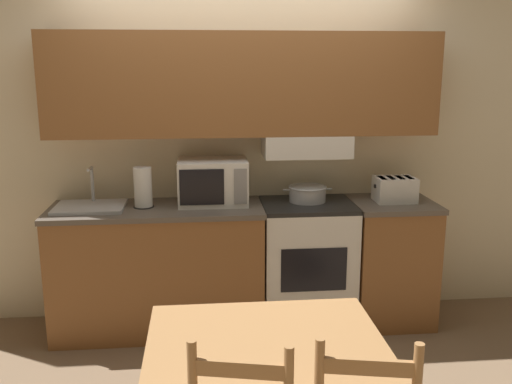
{
  "coord_description": "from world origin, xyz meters",
  "views": [
    {
      "loc": [
        -0.31,
        -4.19,
        1.91
      ],
      "look_at": [
        0.05,
        -0.53,
        1.07
      ],
      "focal_mm": 40.0,
      "sensor_mm": 36.0,
      "label": 1
    }
  ],
  "objects_px": {
    "stove_range": "(307,263)",
    "microwave": "(213,182)",
    "paper_towel_roll": "(143,187)",
    "dining_table": "(266,360)",
    "cooking_pot": "(307,193)",
    "toaster": "(395,189)",
    "sink_basin": "(90,206)"
  },
  "relations": [
    {
      "from": "cooking_pot",
      "to": "sink_basin",
      "type": "height_order",
      "value": "sink_basin"
    },
    {
      "from": "sink_basin",
      "to": "dining_table",
      "type": "distance_m",
      "value": 1.97
    },
    {
      "from": "cooking_pot",
      "to": "microwave",
      "type": "relative_size",
      "value": 0.73
    },
    {
      "from": "stove_range",
      "to": "cooking_pot",
      "type": "height_order",
      "value": "cooking_pot"
    },
    {
      "from": "cooking_pot",
      "to": "sink_basin",
      "type": "relative_size",
      "value": 0.75
    },
    {
      "from": "cooking_pot",
      "to": "toaster",
      "type": "relative_size",
      "value": 1.2
    },
    {
      "from": "stove_range",
      "to": "sink_basin",
      "type": "distance_m",
      "value": 1.6
    },
    {
      "from": "cooking_pot",
      "to": "paper_towel_roll",
      "type": "xyz_separation_m",
      "value": [
        -1.17,
        -0.05,
        0.08
      ]
    },
    {
      "from": "cooking_pot",
      "to": "paper_towel_roll",
      "type": "distance_m",
      "value": 1.18
    },
    {
      "from": "stove_range",
      "to": "sink_basin",
      "type": "xyz_separation_m",
      "value": [
        -1.53,
        -0.01,
        0.48
      ]
    },
    {
      "from": "toaster",
      "to": "sink_basin",
      "type": "xyz_separation_m",
      "value": [
        -2.17,
        0.0,
        -0.07
      ]
    },
    {
      "from": "microwave",
      "to": "toaster",
      "type": "height_order",
      "value": "microwave"
    },
    {
      "from": "paper_towel_roll",
      "to": "dining_table",
      "type": "bearing_deg",
      "value": -67.87
    },
    {
      "from": "stove_range",
      "to": "toaster",
      "type": "xyz_separation_m",
      "value": [
        0.64,
        -0.01,
        0.55
      ]
    },
    {
      "from": "dining_table",
      "to": "cooking_pot",
      "type": "bearing_deg",
      "value": 73.63
    },
    {
      "from": "microwave",
      "to": "toaster",
      "type": "bearing_deg",
      "value": -3.12
    },
    {
      "from": "microwave",
      "to": "dining_table",
      "type": "height_order",
      "value": "microwave"
    },
    {
      "from": "microwave",
      "to": "sink_basin",
      "type": "height_order",
      "value": "microwave"
    },
    {
      "from": "cooking_pot",
      "to": "dining_table",
      "type": "bearing_deg",
      "value": -106.37
    },
    {
      "from": "microwave",
      "to": "paper_towel_roll",
      "type": "height_order",
      "value": "microwave"
    },
    {
      "from": "dining_table",
      "to": "stove_range",
      "type": "bearing_deg",
      "value": 73.32
    },
    {
      "from": "toaster",
      "to": "cooking_pot",
      "type": "bearing_deg",
      "value": 174.19
    },
    {
      "from": "stove_range",
      "to": "microwave",
      "type": "xyz_separation_m",
      "value": [
        -0.68,
        0.06,
        0.62
      ]
    },
    {
      "from": "sink_basin",
      "to": "paper_towel_roll",
      "type": "height_order",
      "value": "paper_towel_roll"
    },
    {
      "from": "sink_basin",
      "to": "dining_table",
      "type": "bearing_deg",
      "value": -57.69
    },
    {
      "from": "cooking_pot",
      "to": "toaster",
      "type": "bearing_deg",
      "value": -5.81
    },
    {
      "from": "sink_basin",
      "to": "paper_towel_roll",
      "type": "xyz_separation_m",
      "value": [
        0.37,
        0.01,
        0.12
      ]
    },
    {
      "from": "stove_range",
      "to": "microwave",
      "type": "relative_size",
      "value": 1.88
    },
    {
      "from": "dining_table",
      "to": "toaster",
      "type": "bearing_deg",
      "value": 55.43
    },
    {
      "from": "microwave",
      "to": "sink_basin",
      "type": "xyz_separation_m",
      "value": [
        -0.85,
        -0.07,
        -0.14
      ]
    },
    {
      "from": "paper_towel_roll",
      "to": "dining_table",
      "type": "relative_size",
      "value": 0.27
    },
    {
      "from": "cooking_pot",
      "to": "microwave",
      "type": "bearing_deg",
      "value": 179.37
    }
  ]
}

